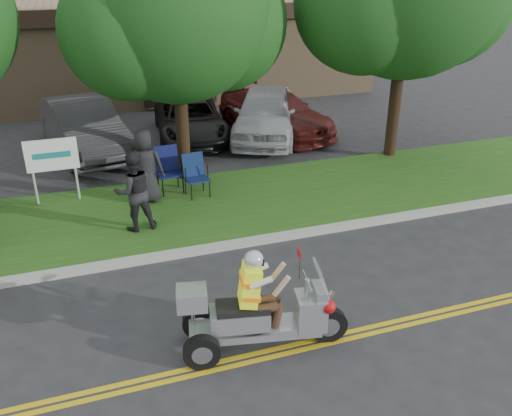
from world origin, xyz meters
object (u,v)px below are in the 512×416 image
object	(u,v)px
parked_car_mid	(190,119)
parked_car_right	(275,113)
lawn_chair_a	(168,166)
spectator_adult_mid	(134,191)
lawn_chair_b	(195,172)
parked_car_left	(84,127)
parked_car_far_right	(266,113)
trike_scooter	(256,315)

from	to	relation	value
parked_car_mid	parked_car_right	size ratio (longest dim) A/B	0.95
lawn_chair_a	spectator_adult_mid	bearing A→B (deg)	-123.80
lawn_chair_b	parked_car_left	xyz separation A→B (m)	(-2.51, 4.63, 0.14)
parked_car_right	parked_car_mid	bearing A→B (deg)	154.39
lawn_chair_a	parked_car_left	world-z (taller)	parked_car_left
lawn_chair_a	parked_car_right	size ratio (longest dim) A/B	0.23
parked_car_mid	parked_car_right	bearing A→B (deg)	-1.11
spectator_adult_mid	parked_car_left	distance (m)	6.17
spectator_adult_mid	parked_car_far_right	world-z (taller)	spectator_adult_mid
lawn_chair_b	spectator_adult_mid	bearing A→B (deg)	-146.59
spectator_adult_mid	parked_car_far_right	xyz separation A→B (m)	(5.21, 5.76, -0.17)
trike_scooter	parked_car_mid	size ratio (longest dim) A/B	0.57
lawn_chair_a	spectator_adult_mid	xyz separation A→B (m)	(-1.12, -2.00, 0.25)
lawn_chair_b	parked_car_far_right	xyz separation A→B (m)	(3.49, 4.27, 0.14)
spectator_adult_mid	trike_scooter	bearing A→B (deg)	99.33
trike_scooter	parked_car_far_right	world-z (taller)	trike_scooter
trike_scooter	parked_car_right	bearing A→B (deg)	78.99
lawn_chair_a	parked_car_left	distance (m)	4.55
parked_car_far_right	lawn_chair_b	bearing A→B (deg)	-104.93
parked_car_far_right	parked_car_mid	bearing A→B (deg)	-172.13
parked_car_left	parked_car_far_right	size ratio (longest dim) A/B	1.03
trike_scooter	lawn_chair_a	world-z (taller)	trike_scooter
trike_scooter	lawn_chair_b	distance (m)	6.19
trike_scooter	lawn_chair_a	size ratio (longest dim) A/B	2.32
spectator_adult_mid	parked_car_right	distance (m)	8.37
parked_car_left	parked_car_mid	world-z (taller)	parked_car_left
spectator_adult_mid	parked_car_left	size ratio (longest dim) A/B	0.36
trike_scooter	parked_car_mid	xyz separation A→B (m)	(1.44, 11.18, 0.04)
lawn_chair_a	parked_car_far_right	xyz separation A→B (m)	(4.09, 3.77, 0.09)
lawn_chair_a	parked_car_left	bearing A→B (deg)	110.26
parked_car_mid	trike_scooter	bearing A→B (deg)	-91.23
spectator_adult_mid	parked_car_right	world-z (taller)	spectator_adult_mid
parked_car_right	parked_car_far_right	distance (m)	0.63
lawn_chair_a	parked_car_far_right	bearing A→B (deg)	38.05
trike_scooter	parked_car_far_right	bearing A→B (deg)	80.67
spectator_adult_mid	parked_car_far_right	size ratio (longest dim) A/B	0.37
lawn_chair_a	parked_car_right	xyz separation A→B (m)	(4.59, 4.12, -0.04)
lawn_chair_b	parked_car_left	bearing A→B (deg)	111.05
trike_scooter	spectator_adult_mid	distance (m)	4.87
parked_car_mid	parked_car_left	bearing A→B (deg)	-167.76
trike_scooter	parked_car_far_right	size ratio (longest dim) A/B	0.54
parked_car_left	parked_car_mid	distance (m)	3.53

